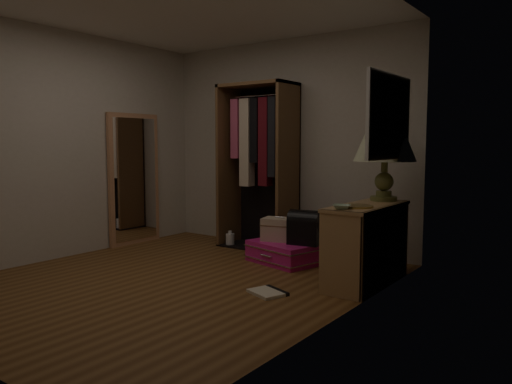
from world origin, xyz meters
TOP-DOWN VIEW (x-y plane):
  - ground at (0.00, 0.00)m, footprint 4.00×4.00m
  - room_walls at (0.08, 0.04)m, footprint 3.52×4.02m
  - console_bookshelf at (1.53, 1.04)m, footprint 0.42×1.12m
  - open_wardrobe at (-0.23, 1.77)m, footprint 0.95×0.50m
  - floor_mirror at (-1.70, 1.00)m, footprint 0.06×0.80m
  - pink_suitcase at (0.47, 1.25)m, footprint 0.87×0.72m
  - train_case at (0.38, 1.29)m, footprint 0.43×0.35m
  - black_bag at (0.72, 1.28)m, footprint 0.37×0.27m
  - table_lamp at (1.54, 1.40)m, footprint 0.79×0.79m
  - brass_tray at (1.54, 0.77)m, footprint 0.34×0.34m
  - ceramic_bowl at (1.49, 0.57)m, footprint 0.20×0.20m
  - white_jug at (-0.58, 1.60)m, footprint 0.12×0.12m
  - floor_book at (0.98, 0.21)m, footprint 0.38×0.35m

SIDE VIEW (x-z plane):
  - ground at x=0.00m, z-range 0.00..0.00m
  - floor_book at x=0.98m, z-range 0.00..0.03m
  - white_jug at x=-0.58m, z-range -0.01..0.18m
  - pink_suitcase at x=0.47m, z-range 0.00..0.23m
  - train_case at x=0.38m, z-range 0.22..0.50m
  - console_bookshelf at x=1.53m, z-range 0.01..0.76m
  - black_bag at x=0.72m, z-range 0.24..0.61m
  - brass_tray at x=1.54m, z-range 0.75..0.77m
  - ceramic_bowl at x=1.49m, z-range 0.75..0.79m
  - floor_mirror at x=-1.70m, z-range 0.00..1.70m
  - open_wardrobe at x=-0.23m, z-range 0.18..2.23m
  - table_lamp at x=1.54m, z-range 0.93..1.68m
  - room_walls at x=0.08m, z-range 0.20..2.80m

